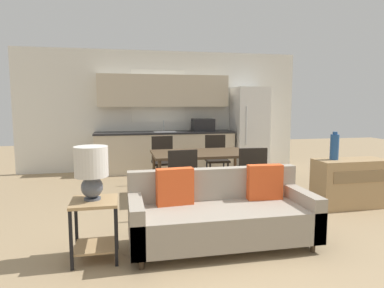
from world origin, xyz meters
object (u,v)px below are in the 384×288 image
at_px(table_lamp, 91,168).
at_px(dining_chair_near_left, 180,178).
at_px(side_table, 95,220).
at_px(vase, 334,147).
at_px(dining_table, 201,156).
at_px(couch, 220,214).
at_px(credenza, 350,183).
at_px(dining_chair_far_left, 164,159).
at_px(dining_chair_far_right, 216,156).
at_px(refrigerator, 249,129).
at_px(dining_chair_near_right, 250,175).

bearing_deg(table_lamp, dining_chair_near_left, 46.44).
height_order(side_table, vase, vase).
xyz_separation_m(side_table, vase, (3.31, 1.04, 0.51)).
xyz_separation_m(dining_table, table_lamp, (-1.58, -2.00, 0.24)).
xyz_separation_m(couch, side_table, (-1.31, -0.09, 0.06)).
relative_size(dining_table, vase, 3.90).
xyz_separation_m(side_table, credenza, (3.56, 0.99, -0.04)).
distance_m(side_table, credenza, 3.70).
relative_size(vase, dining_chair_far_left, 0.45).
height_order(dining_table, vase, vase).
bearing_deg(dining_chair_far_left, dining_chair_far_right, -2.17).
bearing_deg(dining_chair_near_left, credenza, 170.77).
xyz_separation_m(refrigerator, dining_chair_far_left, (-2.15, -1.21, -0.44)).
bearing_deg(dining_chair_far_right, refrigerator, 50.08).
relative_size(couch, credenza, 1.85).
height_order(credenza, dining_chair_near_right, dining_chair_near_right).
distance_m(vase, dining_chair_near_right, 1.32).
relative_size(side_table, dining_chair_near_right, 0.65).
distance_m(side_table, dining_chair_far_right, 3.58).
bearing_deg(dining_table, credenza, -27.41).
relative_size(side_table, dining_chair_near_left, 0.65).
relative_size(refrigerator, side_table, 3.18).
distance_m(dining_table, dining_chair_near_right, 1.03).
bearing_deg(refrigerator, dining_chair_far_right, -133.63).
distance_m(couch, credenza, 2.43).
bearing_deg(dining_chair_near_right, credenza, 177.90).
relative_size(dining_chair_near_right, dining_chair_far_left, 1.00).
xyz_separation_m(vase, dining_chair_near_right, (-1.25, 0.11, -0.39)).
height_order(dining_chair_far_right, dining_chair_near_right, same).
bearing_deg(side_table, table_lamp, 123.79).
distance_m(refrigerator, table_lamp, 5.18).
bearing_deg(couch, vase, 25.26).
bearing_deg(credenza, vase, 169.43).
bearing_deg(dining_chair_far_right, dining_chair_far_left, -174.20).
xyz_separation_m(side_table, dining_chair_far_right, (2.07, 2.92, 0.11)).
bearing_deg(dining_chair_near_left, vase, 171.54).
bearing_deg(dining_table, vase, -29.51).
relative_size(credenza, dining_chair_far_left, 1.15).
bearing_deg(refrigerator, dining_chair_near_right, -111.02).
xyz_separation_m(vase, dining_chair_far_right, (-1.24, 1.88, -0.39)).
bearing_deg(side_table, dining_chair_near_right, 29.15).
height_order(vase, dining_chair_near_left, vase).
height_order(table_lamp, vase, same).
xyz_separation_m(table_lamp, dining_chair_far_left, (1.06, 2.85, -0.40)).
bearing_deg(dining_chair_far_right, side_table, -121.65).
distance_m(table_lamp, dining_chair_near_left, 1.61).
height_order(couch, vase, vase).
distance_m(credenza, vase, 0.60).
xyz_separation_m(refrigerator, dining_chair_near_left, (-2.14, -2.94, -0.44)).
distance_m(refrigerator, dining_chair_far_right, 1.68).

